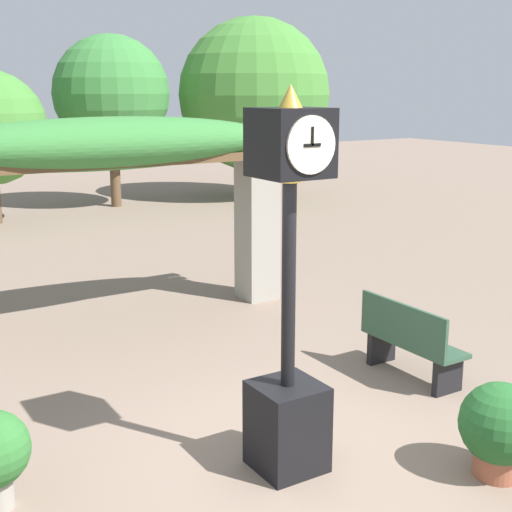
{
  "coord_description": "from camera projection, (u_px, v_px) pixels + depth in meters",
  "views": [
    {
      "loc": [
        -3.35,
        -4.59,
        3.18
      ],
      "look_at": [
        -0.19,
        0.49,
        1.77
      ],
      "focal_mm": 50.0,
      "sensor_mm": 36.0,
      "label": 1
    }
  ],
  "objects": [
    {
      "name": "pedestal_clock",
      "position": [
        288.0,
        313.0,
        5.81
      ],
      "size": [
        0.55,
        0.58,
        3.21
      ],
      "color": "black",
      "rests_on": "ground"
    },
    {
      "name": "pergola",
      "position": [
        111.0,
        167.0,
        9.42
      ],
      "size": [
        5.69,
        1.11,
        2.82
      ],
      "color": "gray",
      "rests_on": "ground"
    },
    {
      "name": "potted_plant_near_left",
      "position": [
        500.0,
        427.0,
        5.9
      ],
      "size": [
        0.69,
        0.69,
        0.82
      ],
      "color": "#9E563D",
      "rests_on": "ground"
    },
    {
      "name": "tree_line",
      "position": [
        70.0,
        101.0,
        18.12
      ],
      "size": [
        18.72,
        4.54,
        5.18
      ],
      "color": "brown",
      "rests_on": "ground"
    },
    {
      "name": "ground_plane",
      "position": [
        304.0,
        460.0,
        6.25
      ],
      "size": [
        60.0,
        60.0,
        0.0
      ],
      "primitive_type": "plane",
      "color": "#7F6B5B"
    },
    {
      "name": "park_bench",
      "position": [
        410.0,
        342.0,
        7.92
      ],
      "size": [
        0.42,
        1.31,
        0.89
      ],
      "rotation": [
        0.0,
        0.0,
        1.57
      ],
      "color": "#2D4C38",
      "rests_on": "ground"
    }
  ]
}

